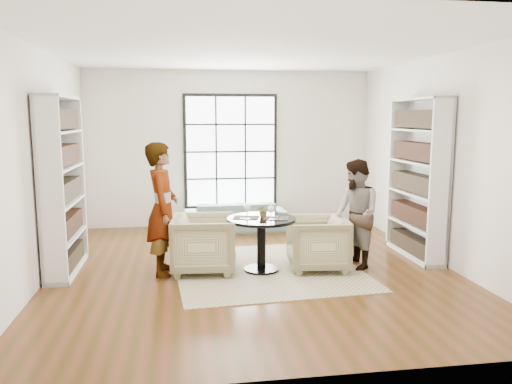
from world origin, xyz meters
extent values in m
plane|color=#592C15|center=(0.00, 0.00, 0.00)|extent=(6.00, 6.00, 0.00)
plane|color=silver|center=(0.00, 3.00, 1.50)|extent=(5.50, 0.00, 5.50)
plane|color=silver|center=(-2.75, 0.00, 1.50)|extent=(0.00, 6.00, 6.00)
plane|color=silver|center=(2.75, 0.00, 1.50)|extent=(0.00, 6.00, 6.00)
plane|color=silver|center=(0.00, -3.00, 1.50)|extent=(5.50, 0.00, 5.50)
plane|color=white|center=(0.00, 0.00, 3.00)|extent=(6.00, 6.00, 0.00)
cube|color=black|center=(0.00, 2.98, 1.45)|extent=(1.82, 0.06, 2.22)
cube|color=white|center=(0.00, 2.94, 1.45)|extent=(1.70, 0.02, 2.10)
cube|color=tan|center=(0.20, -0.05, 0.01)|extent=(2.70, 2.70, 0.01)
cylinder|color=black|center=(0.11, -0.12, 0.02)|extent=(0.48, 0.48, 0.04)
cylinder|color=black|center=(0.11, -0.12, 0.37)|extent=(0.12, 0.12, 0.67)
cylinder|color=black|center=(0.11, -0.12, 0.73)|extent=(0.94, 0.94, 0.04)
imported|color=slate|center=(0.02, 2.45, 0.27)|extent=(1.90, 0.78, 0.55)
imported|color=tan|center=(-0.68, -0.02, 0.39)|extent=(0.93, 0.91, 0.79)
imported|color=tan|center=(0.89, -0.15, 0.37)|extent=(0.90, 0.87, 0.74)
imported|color=gray|center=(-1.23, -0.02, 0.89)|extent=(0.45, 0.67, 1.79)
imported|color=gray|center=(1.44, -0.15, 0.77)|extent=(0.62, 0.78, 1.54)
cube|color=black|center=(-0.10, -0.07, 0.75)|extent=(0.40, 0.34, 0.01)
cube|color=black|center=(0.29, -0.19, 0.75)|extent=(0.40, 0.34, 0.01)
cylinder|color=silver|center=(-0.10, -0.19, 0.76)|extent=(0.08, 0.08, 0.01)
cylinder|color=silver|center=(-0.10, -0.19, 0.82)|extent=(0.01, 0.01, 0.12)
sphere|color=maroon|center=(-0.10, -0.19, 0.91)|extent=(0.09, 0.09, 0.09)
ellipsoid|color=white|center=(-0.10, -0.19, 0.91)|extent=(0.10, 0.10, 0.11)
cylinder|color=silver|center=(0.21, -0.27, 0.76)|extent=(0.07, 0.07, 0.01)
cylinder|color=silver|center=(0.21, -0.27, 0.81)|extent=(0.01, 0.01, 0.11)
sphere|color=maroon|center=(0.21, -0.27, 0.90)|extent=(0.09, 0.09, 0.09)
ellipsoid|color=white|center=(0.21, -0.27, 0.90)|extent=(0.09, 0.09, 0.10)
imported|color=gray|center=(0.14, -0.10, 0.84)|extent=(0.18, 0.16, 0.19)
camera|label=1|loc=(-0.97, -6.71, 2.12)|focal=35.00mm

